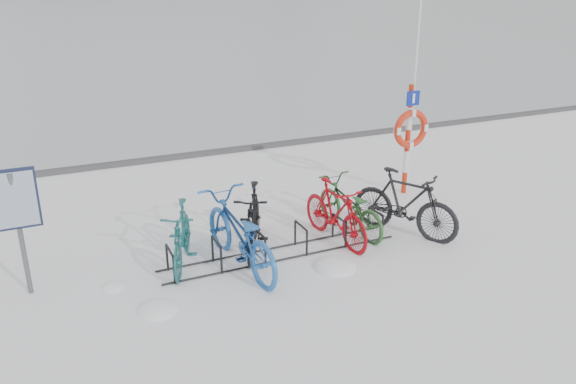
{
  "coord_description": "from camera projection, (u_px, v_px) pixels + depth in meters",
  "views": [
    {
      "loc": [
        -3.3,
        -7.5,
        4.16
      ],
      "look_at": [
        0.4,
        0.6,
        0.81
      ],
      "focal_mm": 35.0,
      "sensor_mm": 36.0,
      "label": 1
    }
  ],
  "objects": [
    {
      "name": "bike_5",
      "position": [
        405.0,
        202.0,
        9.7
      ],
      "size": [
        1.44,
        2.0,
        1.19
      ],
      "primitive_type": "imported",
      "rotation": [
        0.0,
        0.0,
        0.5
      ],
      "color": "black",
      "rests_on": "ground"
    },
    {
      "name": "bike_0",
      "position": [
        182.0,
        234.0,
        8.65
      ],
      "size": [
        1.06,
        1.74,
        1.01
      ],
      "primitive_type": "imported",
      "rotation": [
        0.0,
        0.0,
        -0.38
      ],
      "color": "#175557",
      "rests_on": "ground"
    },
    {
      "name": "quay_edge",
      "position": [
        186.0,
        156.0,
        14.14
      ],
      "size": [
        400.0,
        0.25,
        0.1
      ],
      "primitive_type": "cube",
      "color": "#3F3F42",
      "rests_on": "ground"
    },
    {
      "name": "snow_drifts",
      "position": [
        269.0,
        271.0,
        8.59
      ],
      "size": [
        4.34,
        1.8,
        0.23
      ],
      "color": "white",
      "rests_on": "ground"
    },
    {
      "name": "info_board",
      "position": [
        15.0,
        207.0,
        7.52
      ],
      "size": [
        0.62,
        0.24,
        1.85
      ],
      "rotation": [
        0.0,
        0.0,
        0.0
      ],
      "color": "#595B5E",
      "rests_on": "ground"
    },
    {
      "name": "bike_rack",
      "position": [
        281.0,
        244.0,
        9.07
      ],
      "size": [
        4.0,
        0.48,
        0.46
      ],
      "color": "black",
      "rests_on": "ground"
    },
    {
      "name": "bike_1",
      "position": [
        239.0,
        232.0,
        8.54
      ],
      "size": [
        1.04,
        2.32,
        1.18
      ],
      "primitive_type": "imported",
      "rotation": [
        0.0,
        0.0,
        3.26
      ],
      "color": "#225DAE",
      "rests_on": "ground"
    },
    {
      "name": "ground",
      "position": [
        281.0,
        254.0,
        9.14
      ],
      "size": [
        900.0,
        900.0,
        0.0
      ],
      "primitive_type": "plane",
      "color": "white",
      "rests_on": "ground"
    },
    {
      "name": "lifebuoy_station",
      "position": [
        410.0,
        129.0,
        11.27
      ],
      "size": [
        0.79,
        0.23,
        4.12
      ],
      "color": "#B6240E",
      "rests_on": "ground"
    },
    {
      "name": "bike_4",
      "position": [
        349.0,
        205.0,
        9.87
      ],
      "size": [
        0.83,
        1.9,
        0.96
      ],
      "primitive_type": "imported",
      "rotation": [
        0.0,
        0.0,
        3.25
      ],
      "color": "#255625",
      "rests_on": "ground"
    },
    {
      "name": "bike_3",
      "position": [
        335.0,
        211.0,
        9.46
      ],
      "size": [
        0.69,
        1.83,
        1.07
      ],
      "primitive_type": "imported",
      "rotation": [
        0.0,
        0.0,
        0.11
      ],
      "color": "#A40912",
      "rests_on": "ground"
    },
    {
      "name": "bike_2",
      "position": [
        253.0,
        218.0,
        9.14
      ],
      "size": [
        1.28,
        1.87,
        1.1
      ],
      "primitive_type": "imported",
      "rotation": [
        0.0,
        0.0,
        -0.46
      ],
      "color": "black",
      "rests_on": "ground"
    }
  ]
}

